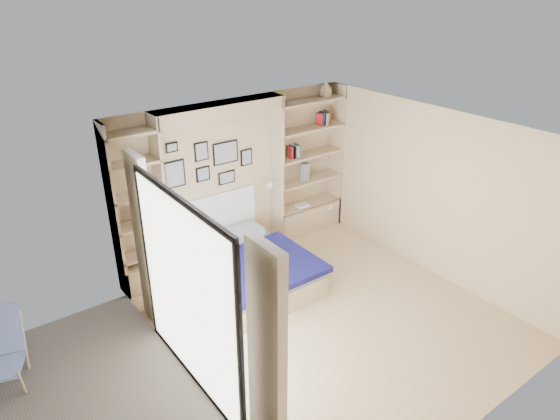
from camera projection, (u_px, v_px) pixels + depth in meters
ground at (327, 315)px, 6.67m from camera, size 4.50×4.50×0.00m
room_shell at (239, 210)px, 7.11m from camera, size 4.50×4.50×4.50m
bed at (247, 268)px, 7.23m from camera, size 1.59×1.97×1.07m
photo_gallery at (208, 163)px, 7.36m from camera, size 1.48×0.02×0.82m
reading_lamps at (226, 196)px, 7.49m from camera, size 1.92×0.12×0.15m
shelf_decor at (301, 138)px, 8.08m from camera, size 3.50×0.23×2.03m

